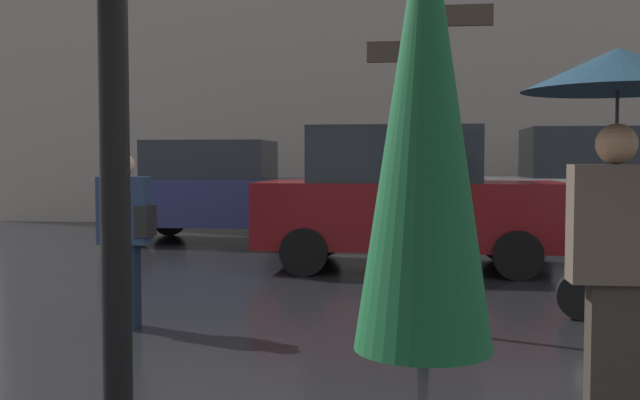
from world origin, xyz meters
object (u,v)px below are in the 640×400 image
Objects in this scene: pedestrian_with_bag at (126,229)px; parked_scooter at (628,262)px; parked_car_left at (219,190)px; parked_car_distant at (606,187)px; parked_car_right at (405,197)px; street_signpost at (427,124)px; folded_patio_umbrella_near at (424,148)px; pedestrian_with_umbrella at (617,129)px.

pedestrian_with_bag is 4.65m from parked_scooter.
parked_car_distant reaches higher than parked_car_left.
street_signpost is at bearing -77.77° from parked_car_right.
folded_patio_umbrella_near is at bearing -105.88° from parked_car_distant.
parked_car_right is at bearing -125.23° from pedestrian_with_bag.
pedestrian_with_bag is 0.39× the size of parked_car_left.
parked_scooter is at bearing 18.92° from street_signpost.
parked_car_distant is (2.28, 9.24, -0.64)m from pedestrian_with_umbrella.
parked_car_distant is (1.39, 6.35, 0.48)m from parked_scooter.
parked_scooter is 3.87m from parked_car_right.
folded_patio_umbrella_near is 11.90m from parked_car_distant.
parked_car_right is at bearing -64.61° from pedestrian_with_umbrella.
parked_car_distant is (3.37, 11.41, -0.50)m from folded_patio_umbrella_near.
parked_scooter is (1.98, 5.05, -0.98)m from folded_patio_umbrella_near.
pedestrian_with_umbrella is 0.71× the size of street_signpost.
parked_car_left is (-3.60, 11.24, -0.58)m from folded_patio_umbrella_near.
pedestrian_with_umbrella is at bearing -113.50° from parked_scooter.
pedestrian_with_bag is at bearing 121.41° from folded_patio_umbrella_near.
pedestrian_with_bag is 9.32m from parked_car_distant.
parked_car_right reaches higher than parked_scooter.
pedestrian_with_umbrella reaches higher than parked_car_left.
parked_car_distant reaches higher than pedestrian_with_bag.
parked_scooter is 8.34m from parked_car_left.
parked_car_distant is (3.50, 3.13, 0.05)m from parked_car_right.
parked_scooter is at bearing -47.86° from parked_car_right.
street_signpost reaches higher than pedestrian_with_umbrella.
pedestrian_with_umbrella is 10.24m from parked_car_left.
street_signpost is (0.09, 4.41, 0.28)m from folded_patio_umbrella_near.
parked_car_left is at bearing 125.65° from parked_scooter.
pedestrian_with_bag is 4.73m from parked_car_right.
parked_car_left is at bearing 118.38° from street_signpost.
pedestrian_with_umbrella is 9.54m from parked_car_distant.
pedestrian_with_bag is (-2.58, 4.23, -0.65)m from folded_patio_umbrella_near.
parked_car_distant is 7.76m from street_signpost.
pedestrian_with_bag is 0.37× the size of parked_car_right.
street_signpost is at bearing -114.51° from parked_car_distant.
street_signpost reaches higher than parked_scooter.
parked_scooter is 0.33× the size of parked_car_right.
parked_car_left is (-1.02, 7.01, 0.06)m from pedestrian_with_bag.
pedestrian_with_bag is 0.52× the size of street_signpost.
pedestrian_with_umbrella is at bearing 63.31° from folded_patio_umbrella_near.
pedestrian_with_umbrella reaches higher than parked_car_right.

